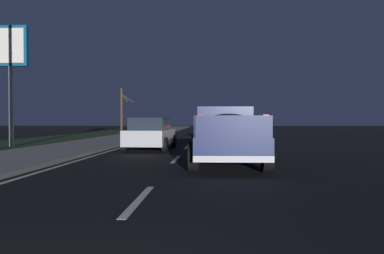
{
  "coord_description": "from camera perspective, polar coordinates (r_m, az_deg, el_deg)",
  "views": [
    {
      "loc": [
        -1.57,
        -1.25,
        1.39
      ],
      "look_at": [
        8.69,
        -0.7,
        1.21
      ],
      "focal_mm": 31.97,
      "sensor_mm": 36.0,
      "label": 1
    }
  ],
  "objects": [
    {
      "name": "bare_tree_far",
      "position": [
        42.12,
        -11.64,
        2.87
      ],
      "size": [
        1.06,
        1.53,
        5.33
      ],
      "color": "#423323",
      "rests_on": "ground"
    },
    {
      "name": "sedan_tan",
      "position": [
        25.82,
        4.47,
        -0.35
      ],
      "size": [
        4.45,
        2.1,
        1.54
      ],
      "color": "#9E845B",
      "rests_on": "ground"
    },
    {
      "name": "grass_verge",
      "position": [
        31.0,
        -19.63,
        -1.63
      ],
      "size": [
        108.0,
        6.0,
        0.01
      ],
      "primitive_type": "cube",
      "color": "#1E3819",
      "rests_on": "ground"
    },
    {
      "name": "ground",
      "position": [
        28.63,
        0.55,
        -1.79
      ],
      "size": [
        144.0,
        144.0,
        0.0
      ],
      "primitive_type": "plane",
      "color": "black"
    },
    {
      "name": "sedan_silver",
      "position": [
        16.65,
        -6.84,
        -1.1
      ],
      "size": [
        4.44,
        2.1,
        1.54
      ],
      "color": "#B2B5BA",
      "rests_on": "ground"
    },
    {
      "name": "gas_price_sign",
      "position": [
        21.33,
        -28.01,
        10.4
      ],
      "size": [
        0.27,
        1.9,
        6.57
      ],
      "color": "#99999E",
      "rests_on": "ground"
    },
    {
      "name": "pickup_truck",
      "position": [
        11.2,
        5.59,
        -1.1
      ],
      "size": [
        5.47,
        2.38,
        1.87
      ],
      "color": "#141E4C",
      "rests_on": "ground"
    },
    {
      "name": "lane_markings",
      "position": [
        31.27,
        -3.85,
        -1.55
      ],
      "size": [
        108.0,
        3.54,
        0.01
      ],
      "color": "silver",
      "rests_on": "ground"
    },
    {
      "name": "sidewalk_shoulder",
      "position": [
        29.43,
        -10.61,
        -1.61
      ],
      "size": [
        108.0,
        4.0,
        0.12
      ],
      "primitive_type": "cube",
      "color": "gray",
      "rests_on": "ground"
    },
    {
      "name": "sedan_red",
      "position": [
        38.82,
        3.71,
        0.1
      ],
      "size": [
        4.4,
        2.03,
        1.54
      ],
      "color": "maroon",
      "rests_on": "ground"
    }
  ]
}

